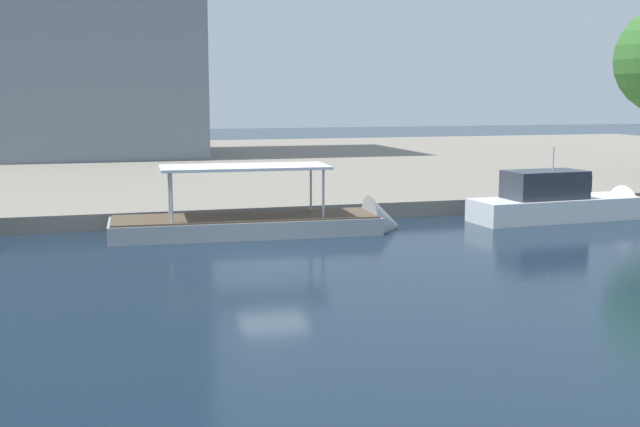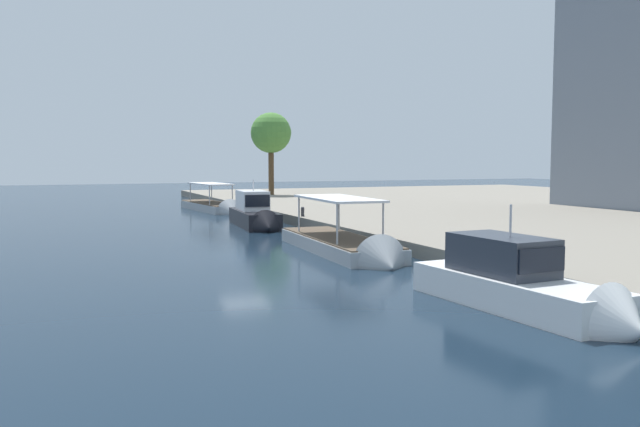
% 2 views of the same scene
% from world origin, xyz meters
% --- Properties ---
extents(ground_plane, '(220.00, 220.00, 0.00)m').
position_xyz_m(ground_plane, '(0.00, 0.00, 0.00)').
color(ground_plane, '#142333').
extents(dock_promenade, '(120.00, 55.00, 0.77)m').
position_xyz_m(dock_promenade, '(0.00, 35.43, 0.39)').
color(dock_promenade, gray).
rests_on(dock_promenade, ground_plane).
extents(tour_boat_2, '(12.85, 3.75, 4.27)m').
position_xyz_m(tour_boat_2, '(1.14, 5.26, 0.29)').
color(tour_boat_2, '#9EA3A8').
rests_on(tour_boat_2, ground_plane).
extents(motor_yacht_3, '(9.45, 3.08, 4.44)m').
position_xyz_m(motor_yacht_3, '(15.57, 5.24, 0.66)').
color(motor_yacht_3, white).
rests_on(motor_yacht_3, ground_plane).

